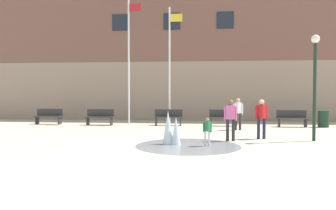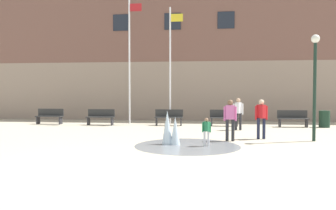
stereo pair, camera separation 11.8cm
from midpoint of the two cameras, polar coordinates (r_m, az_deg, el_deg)
The scene contains 16 objects.
ground_plane at distance 7.54m, azimuth -9.77°, elevation -12.09°, with size 100.00×100.00×0.00m, color #BCB299.
library_building at distance 25.04m, azimuth 1.61°, elevation 7.92°, with size 36.00×6.05×8.78m.
splash_fountain at distance 11.69m, azimuth 1.45°, elevation -4.89°, with size 3.68×3.68×1.22m.
park_bench_far_left at distance 20.73m, azimuth -19.73°, elevation -1.82°, with size 1.60×0.44×0.91m.
park_bench_left_of_flagpoles at distance 19.32m, azimuth -11.48°, elevation -2.01°, with size 1.60×0.44×0.91m.
park_bench_under_left_flagpole at distance 18.65m, azimuth 0.34°, elevation -2.12°, with size 1.60×0.44×0.91m.
park_bench_under_right_flagpole at distance 18.67m, azimuth 9.94°, elevation -2.14°, with size 1.60×0.44×0.91m.
park_bench_far_right at distance 19.07m, azimuth 21.06°, elevation -2.16°, with size 1.60×0.44×0.91m.
adult_in_red at distance 12.78m, azimuth 11.03°, elevation -2.04°, with size 0.50×0.23×1.59m.
adult_watching at distance 13.65m, azimuth 16.17°, elevation -1.82°, with size 0.50×0.39×1.59m.
child_running at distance 11.45m, azimuth 7.02°, elevation -4.27°, with size 0.31×0.23×0.99m.
adult_near_bench at distance 16.64m, azimuth 12.33°, elevation -1.10°, with size 0.50×0.39×1.59m.
flagpole_left at distance 19.86m, azimuth -6.48°, elevation 8.35°, with size 0.80×0.10×7.55m.
flagpole_right at distance 19.44m, azimuth 0.65°, elevation 7.50°, with size 0.80×0.10×6.89m.
lamp_post_right_lane at distance 13.73m, azimuth 24.44°, elevation 5.23°, with size 0.32×0.32×4.07m.
trash_can at distance 19.55m, azimuth 25.73°, elevation -2.22°, with size 0.56×0.56×0.90m, color #193323.
Camera 2 is at (2.09, -7.02, 1.84)m, focal length 35.00 mm.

